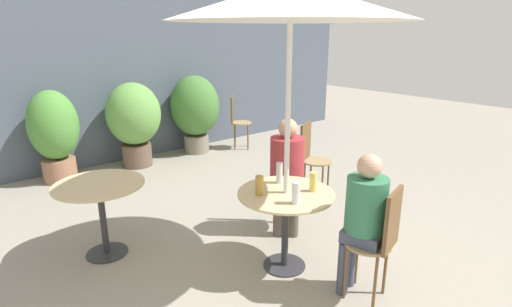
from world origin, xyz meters
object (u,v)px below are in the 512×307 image
Objects in this scene: potted_plant_2 at (195,109)px; seated_person_0 at (364,213)px; cafe_table_near at (286,207)px; beer_glass_1 at (296,193)px; beer_glass_3 at (279,173)px; beer_glass_2 at (313,182)px; potted_plant_1 at (134,118)px; bistro_chair_0 at (380,235)px; bistro_chair_1 at (287,175)px; potted_plant_0 at (54,131)px; bistro_chair_2 at (236,117)px; bistro_chair_3 at (311,153)px; cafe_table_far at (101,198)px; seated_person_1 at (287,166)px; beer_glass_0 at (259,185)px; umbrella at (291,2)px.

seated_person_0 is at bearing -104.36° from potted_plant_2.
beer_glass_1 is (-0.10, -0.21, 0.23)m from cafe_table_near.
beer_glass_3 is at bearing -100.70° from seated_person_0.
potted_plant_1 is (-0.04, 3.63, -0.04)m from beer_glass_2.
bistro_chair_1 is at bearing -120.00° from bistro_chair_0.
beer_glass_1 is 3.87m from potted_plant_0.
bistro_chair_1 reaches higher than beer_glass_1.
bistro_chair_3 is (-0.57, -2.32, 0.00)m from bistro_chair_2.
potted_plant_0 reaches higher than bistro_chair_0.
beer_glass_1 is at bearing -85.64° from bistro_chair_1.
cafe_table_far is 0.67× the size of seated_person_1.
beer_glass_0 is (-0.78, -0.48, 0.23)m from bistro_chair_1.
cafe_table_near is 0.63× the size of potted_plant_2.
beer_glass_1 is (1.06, -1.43, 0.23)m from cafe_table_far.
seated_person_0 reaches higher than beer_glass_3.
bistro_chair_0 is 4.48m from potted_plant_2.
bistro_chair_0 is at bearing -74.45° from cafe_table_near.
potted_plant_2 reaches higher than bistro_chair_1.
potted_plant_0 is at bearing 102.83° from beer_glass_1.
seated_person_1 is at bearing 45.55° from umbrella.
beer_glass_3 is 0.15× the size of potted_plant_0.
beer_glass_0 is at bearing -78.62° from seated_person_0.
potted_plant_0 is 0.99× the size of potted_plant_1.
cafe_table_far is at bearing 162.92° from bistro_chair_2.
bistro_chair_2 is 5.66× the size of beer_glass_0.
potted_plant_2 is (-0.68, 0.26, 0.20)m from bistro_chair_2.
bistro_chair_0 is 0.73× the size of potted_plant_0.
potted_plant_0 is (-0.96, 3.57, 0.14)m from cafe_table_near.
bistro_chair_3 reaches higher than beer_glass_0.
seated_person_0 is (-0.04, 0.14, 0.15)m from bistro_chair_0.
potted_plant_1 is 0.55× the size of umbrella.
cafe_table_near is 0.65× the size of potted_plant_0.
potted_plant_0 is at bearing 179.83° from potted_plant_2.
bistro_chair_0 is at bearing -74.45° from umbrella.
beer_glass_3 reaches higher than beer_glass_1.
bistro_chair_1 reaches higher than cafe_table_near.
bistro_chair_0 is 4.30m from potted_plant_1.
bistro_chair_2 and bistro_chair_3 have the same top height.
bistro_chair_2 is 0.78× the size of seated_person_1.
bistro_chair_2 is at bearing 56.18° from beer_glass_0.
bistro_chair_2 reaches higher than beer_glass_0.
potted_plant_0 is at bearing 105.01° from cafe_table_near.
seated_person_0 is 7.09× the size of beer_glass_0.
beer_glass_0 is (-0.42, 0.90, 0.23)m from bistro_chair_0.
beer_glass_1 is at bearing -53.47° from cafe_table_far.
bistro_chair_3 reaches higher than cafe_table_far.
beer_glass_0 is 3.75m from potted_plant_2.
umbrella is at bearing -74.99° from potted_plant_0.
bistro_chair_1 is 0.80× the size of seated_person_0.
bistro_chair_1 is (1.73, -0.63, -0.00)m from cafe_table_far.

